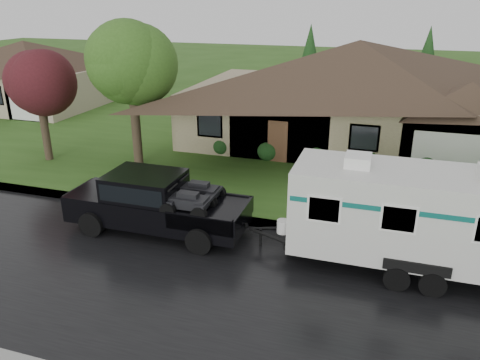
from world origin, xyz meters
TOP-DOWN VIEW (x-y plane):
  - ground at (0.00, 0.00)m, footprint 140.00×140.00m
  - road at (0.00, -2.00)m, footprint 140.00×8.00m
  - curb at (0.00, 2.25)m, footprint 140.00×0.50m
  - lawn at (0.00, 15.00)m, footprint 140.00×26.00m
  - house_main at (2.29, 13.84)m, footprint 19.44×10.80m
  - house_far at (-21.78, 15.85)m, footprint 10.80×8.64m
  - tree_left_green at (-7.72, 6.59)m, footprint 4.14×4.14m
  - tree_red at (-12.45, 5.84)m, footprint 3.31×3.31m
  - shrub_row at (2.00, 9.30)m, footprint 13.60×1.00m
  - pickup_truck at (-3.79, 0.70)m, footprint 6.43×2.44m
  - travel_trailer at (5.03, 0.70)m, footprint 7.93×2.79m

SIDE VIEW (x-z plane):
  - ground at x=0.00m, z-range 0.00..0.00m
  - road at x=0.00m, z-range 0.00..0.01m
  - curb at x=0.00m, z-range 0.00..0.15m
  - lawn at x=0.00m, z-range 0.00..0.15m
  - shrub_row at x=2.00m, z-range 0.15..1.15m
  - pickup_truck at x=-3.79m, z-range 0.08..2.22m
  - travel_trailer at x=5.03m, z-range 0.11..3.67m
  - house_far at x=-21.78m, z-range 0.07..5.87m
  - house_main at x=2.29m, z-range 0.14..7.04m
  - tree_red at x=-12.45m, z-range 1.21..6.69m
  - tree_left_green at x=-7.72m, z-range 1.48..8.34m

